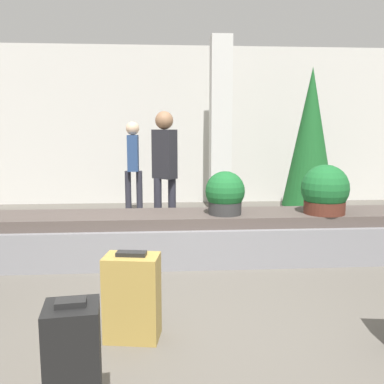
{
  "coord_description": "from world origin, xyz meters",
  "views": [
    {
      "loc": [
        -0.36,
        -3.26,
        1.55
      ],
      "look_at": [
        0.0,
        1.67,
        0.81
      ],
      "focal_mm": 40.0,
      "sensor_mm": 36.0,
      "label": 1
    }
  ],
  "objects_px": {
    "pillar": "(220,126)",
    "potted_plant_0": "(325,191)",
    "traveler_1": "(133,160)",
    "decorated_tree": "(310,138)",
    "potted_plant_1": "(225,194)",
    "suitcase_1": "(132,297)",
    "traveler_0": "(165,162)",
    "suitcase_3": "(74,371)"
  },
  "relations": [
    {
      "from": "traveler_1",
      "to": "traveler_0",
      "type": "bearing_deg",
      "value": 19.43
    },
    {
      "from": "pillar",
      "to": "decorated_tree",
      "type": "bearing_deg",
      "value": -19.55
    },
    {
      "from": "suitcase_3",
      "to": "potted_plant_0",
      "type": "relative_size",
      "value": 1.27
    },
    {
      "from": "suitcase_3",
      "to": "suitcase_1",
      "type": "bearing_deg",
      "value": 70.63
    },
    {
      "from": "potted_plant_0",
      "to": "potted_plant_1",
      "type": "height_order",
      "value": "potted_plant_0"
    },
    {
      "from": "pillar",
      "to": "potted_plant_1",
      "type": "bearing_deg",
      "value": -96.77
    },
    {
      "from": "potted_plant_0",
      "to": "traveler_0",
      "type": "height_order",
      "value": "traveler_0"
    },
    {
      "from": "pillar",
      "to": "potted_plant_0",
      "type": "xyz_separation_m",
      "value": [
        0.8,
        -3.15,
        -0.78
      ]
    },
    {
      "from": "suitcase_1",
      "to": "decorated_tree",
      "type": "distance_m",
      "value": 5.33
    },
    {
      "from": "suitcase_1",
      "to": "suitcase_3",
      "type": "relative_size",
      "value": 0.91
    },
    {
      "from": "potted_plant_1",
      "to": "traveler_0",
      "type": "distance_m",
      "value": 1.34
    },
    {
      "from": "potted_plant_0",
      "to": "traveler_1",
      "type": "relative_size",
      "value": 0.34
    },
    {
      "from": "pillar",
      "to": "suitcase_1",
      "type": "relative_size",
      "value": 4.82
    },
    {
      "from": "traveler_0",
      "to": "traveler_1",
      "type": "xyz_separation_m",
      "value": [
        -0.54,
        1.66,
        -0.09
      ]
    },
    {
      "from": "decorated_tree",
      "to": "traveler_1",
      "type": "bearing_deg",
      "value": 176.15
    },
    {
      "from": "suitcase_1",
      "to": "traveler_0",
      "type": "height_order",
      "value": "traveler_0"
    },
    {
      "from": "suitcase_1",
      "to": "traveler_0",
      "type": "bearing_deg",
      "value": 93.55
    },
    {
      "from": "pillar",
      "to": "suitcase_1",
      "type": "xyz_separation_m",
      "value": [
        -1.32,
        -4.92,
        -1.28
      ]
    },
    {
      "from": "suitcase_3",
      "to": "potted_plant_1",
      "type": "relative_size",
      "value": 1.45
    },
    {
      "from": "potted_plant_1",
      "to": "pillar",
      "type": "bearing_deg",
      "value": 83.23
    },
    {
      "from": "decorated_tree",
      "to": "pillar",
      "type": "bearing_deg",
      "value": 160.45
    },
    {
      "from": "potted_plant_0",
      "to": "suitcase_1",
      "type": "bearing_deg",
      "value": -140.13
    },
    {
      "from": "suitcase_3",
      "to": "decorated_tree",
      "type": "height_order",
      "value": "decorated_tree"
    },
    {
      "from": "traveler_1",
      "to": "decorated_tree",
      "type": "bearing_deg",
      "value": 87.53
    },
    {
      "from": "pillar",
      "to": "potted_plant_0",
      "type": "height_order",
      "value": "pillar"
    },
    {
      "from": "traveler_0",
      "to": "decorated_tree",
      "type": "bearing_deg",
      "value": -109.8
    },
    {
      "from": "pillar",
      "to": "traveler_0",
      "type": "distance_m",
      "value": 2.31
    },
    {
      "from": "traveler_1",
      "to": "suitcase_3",
      "type": "bearing_deg",
      "value": 1.87
    },
    {
      "from": "pillar",
      "to": "traveler_1",
      "type": "height_order",
      "value": "pillar"
    },
    {
      "from": "suitcase_3",
      "to": "potted_plant_0",
      "type": "xyz_separation_m",
      "value": [
        2.34,
        2.78,
        0.47
      ]
    },
    {
      "from": "suitcase_1",
      "to": "potted_plant_0",
      "type": "distance_m",
      "value": 2.81
    },
    {
      "from": "traveler_0",
      "to": "traveler_1",
      "type": "distance_m",
      "value": 1.75
    },
    {
      "from": "suitcase_3",
      "to": "pillar",
      "type": "bearing_deg",
      "value": 68.43
    },
    {
      "from": "suitcase_3",
      "to": "traveler_1",
      "type": "relative_size",
      "value": 0.44
    },
    {
      "from": "potted_plant_1",
      "to": "decorated_tree",
      "type": "relative_size",
      "value": 0.19
    },
    {
      "from": "decorated_tree",
      "to": "suitcase_3",
      "type": "bearing_deg",
      "value": -119.65
    },
    {
      "from": "suitcase_1",
      "to": "pillar",
      "type": "bearing_deg",
      "value": 83.76
    },
    {
      "from": "suitcase_1",
      "to": "decorated_tree",
      "type": "xyz_separation_m",
      "value": [
        2.85,
        4.38,
        1.07
      ]
    },
    {
      "from": "pillar",
      "to": "suitcase_3",
      "type": "bearing_deg",
      "value": -104.62
    },
    {
      "from": "potted_plant_1",
      "to": "traveler_1",
      "type": "xyz_separation_m",
      "value": [
        -1.23,
        2.77,
        0.2
      ]
    },
    {
      "from": "pillar",
      "to": "decorated_tree",
      "type": "relative_size",
      "value": 1.23
    },
    {
      "from": "suitcase_1",
      "to": "suitcase_3",
      "type": "xyz_separation_m",
      "value": [
        -0.22,
        -1.01,
        0.03
      ]
    }
  ]
}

